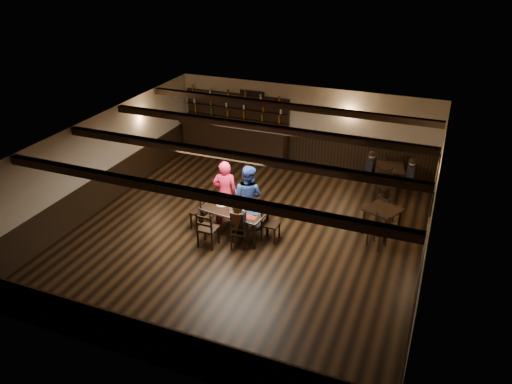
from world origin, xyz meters
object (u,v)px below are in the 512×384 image
at_px(dining_table, 235,212).
at_px(bar_counter, 235,136).
at_px(chair_near_left, 206,227).
at_px(chair_near_right, 238,231).
at_px(cake, 222,203).
at_px(woman_pink, 225,193).
at_px(man_blue, 248,196).

bearing_deg(dining_table, bar_counter, 113.60).
bearing_deg(bar_counter, chair_near_left, -73.09).
bearing_deg(chair_near_right, cake, 136.85).
relative_size(chair_near_left, cake, 3.15).
height_order(dining_table, chair_near_left, chair_near_left).
height_order(chair_near_left, bar_counter, bar_counter).
relative_size(woman_pink, man_blue, 1.04).
bearing_deg(woman_pink, bar_counter, -89.64).
distance_m(man_blue, cake, 0.71).
relative_size(chair_near_left, man_blue, 0.56).
bearing_deg(bar_counter, woman_pink, -69.42).
distance_m(dining_table, chair_near_left, 0.92).
bearing_deg(chair_near_left, man_blue, 67.65).
bearing_deg(dining_table, man_blue, 75.08).
height_order(chair_near_left, man_blue, man_blue).
bearing_deg(dining_table, woman_pink, 136.26).
bearing_deg(woman_pink, cake, 81.55).
distance_m(woman_pink, man_blue, 0.64).
height_order(cake, bar_counter, bar_counter).
relative_size(man_blue, cake, 5.59).
xyz_separation_m(woman_pink, bar_counter, (-1.70, 4.53, -0.20)).
distance_m(dining_table, chair_near_right, 0.70).
xyz_separation_m(dining_table, chair_near_right, (0.34, -0.57, -0.19)).
height_order(chair_near_right, cake, cake).
height_order(chair_near_right, man_blue, man_blue).
bearing_deg(chair_near_left, bar_counter, 106.91).
height_order(dining_table, bar_counter, bar_counter).
xyz_separation_m(dining_table, chair_near_left, (-0.42, -0.81, -0.09)).
relative_size(chair_near_right, cake, 2.64).
height_order(chair_near_right, woman_pink, woman_pink).
height_order(dining_table, woman_pink, woman_pink).
relative_size(man_blue, bar_counter, 0.44).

